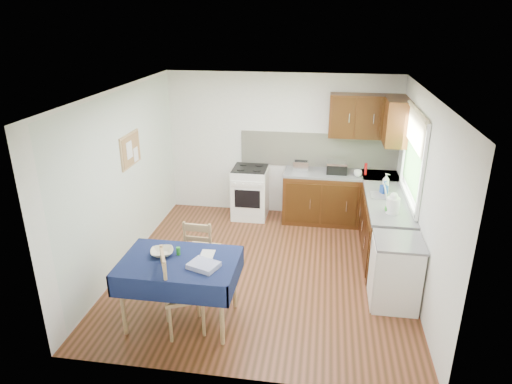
# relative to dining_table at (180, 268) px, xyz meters

# --- Properties ---
(floor) EXTENTS (4.20, 4.20, 0.00)m
(floor) POSITION_rel_dining_table_xyz_m (0.81, 1.27, -0.70)
(floor) COLOR #452912
(floor) RESTS_ON ground
(ceiling) EXTENTS (4.00, 4.20, 0.02)m
(ceiling) POSITION_rel_dining_table_xyz_m (0.81, 1.27, 1.80)
(ceiling) COLOR white
(ceiling) RESTS_ON wall_back
(wall_back) EXTENTS (4.00, 0.02, 2.50)m
(wall_back) POSITION_rel_dining_table_xyz_m (0.81, 3.37, 0.55)
(wall_back) COLOR white
(wall_back) RESTS_ON ground
(wall_front) EXTENTS (4.00, 0.02, 2.50)m
(wall_front) POSITION_rel_dining_table_xyz_m (0.81, -0.83, 0.55)
(wall_front) COLOR white
(wall_front) RESTS_ON ground
(wall_left) EXTENTS (0.02, 4.20, 2.50)m
(wall_left) POSITION_rel_dining_table_xyz_m (-1.19, 1.27, 0.55)
(wall_left) COLOR silver
(wall_left) RESTS_ON ground
(wall_right) EXTENTS (0.02, 4.20, 2.50)m
(wall_right) POSITION_rel_dining_table_xyz_m (2.81, 1.27, 0.55)
(wall_right) COLOR white
(wall_right) RESTS_ON ground
(base_cabinets) EXTENTS (1.90, 2.30, 0.86)m
(base_cabinets) POSITION_rel_dining_table_xyz_m (2.16, 2.53, -0.27)
(base_cabinets) COLOR #331B09
(base_cabinets) RESTS_ON ground
(worktop_back) EXTENTS (1.90, 0.60, 0.04)m
(worktop_back) POSITION_rel_dining_table_xyz_m (1.86, 3.07, 0.18)
(worktop_back) COLOR gray
(worktop_back) RESTS_ON base_cabinets
(worktop_right) EXTENTS (0.60, 1.70, 0.04)m
(worktop_right) POSITION_rel_dining_table_xyz_m (2.51, 1.92, 0.18)
(worktop_right) COLOR gray
(worktop_right) RESTS_ON base_cabinets
(worktop_corner) EXTENTS (0.60, 0.60, 0.04)m
(worktop_corner) POSITION_rel_dining_table_xyz_m (2.51, 3.07, 0.18)
(worktop_corner) COLOR gray
(worktop_corner) RESTS_ON base_cabinets
(splashback) EXTENTS (2.70, 0.02, 0.60)m
(splashback) POSITION_rel_dining_table_xyz_m (1.46, 3.35, 0.50)
(splashback) COLOR beige
(splashback) RESTS_ON wall_back
(upper_cabinets) EXTENTS (1.20, 0.85, 0.70)m
(upper_cabinets) POSITION_rel_dining_table_xyz_m (2.33, 3.07, 1.15)
(upper_cabinets) COLOR #331B09
(upper_cabinets) RESTS_ON wall_back
(stove) EXTENTS (0.60, 0.61, 0.92)m
(stove) POSITION_rel_dining_table_xyz_m (0.31, 3.07, -0.24)
(stove) COLOR white
(stove) RESTS_ON ground
(window) EXTENTS (0.04, 1.48, 1.26)m
(window) POSITION_rel_dining_table_xyz_m (2.78, 1.97, 0.95)
(window) COLOR #284F20
(window) RESTS_ON wall_right
(fridge) EXTENTS (0.58, 0.60, 0.89)m
(fridge) POSITION_rel_dining_table_xyz_m (2.51, 0.72, -0.26)
(fridge) COLOR white
(fridge) RESTS_ON ground
(corkboard) EXTENTS (0.04, 0.62, 0.47)m
(corkboard) POSITION_rel_dining_table_xyz_m (-1.16, 1.57, 0.90)
(corkboard) COLOR tan
(corkboard) RESTS_ON wall_left
(dining_table) EXTENTS (1.33, 0.90, 0.80)m
(dining_table) POSITION_rel_dining_table_xyz_m (0.00, 0.00, 0.00)
(dining_table) COLOR #0E1739
(dining_table) RESTS_ON ground
(chair_far) EXTENTS (0.43, 0.43, 0.94)m
(chair_far) POSITION_rel_dining_table_xyz_m (0.01, 0.85, -0.20)
(chair_far) COLOR tan
(chair_far) RESTS_ON ground
(chair_near) EXTENTS (0.60, 0.60, 1.02)m
(chair_near) POSITION_rel_dining_table_xyz_m (0.04, -0.18, -0.16)
(chair_near) COLOR tan
(chair_near) RESTS_ON ground
(toaster) EXTENTS (0.25, 0.16, 0.20)m
(toaster) POSITION_rel_dining_table_xyz_m (1.18, 3.07, 0.29)
(toaster) COLOR silver
(toaster) RESTS_ON worktop_back
(sandwich_press) EXTENTS (0.33, 0.29, 0.19)m
(sandwich_press) POSITION_rel_dining_table_xyz_m (1.78, 3.07, 0.30)
(sandwich_press) COLOR black
(sandwich_press) RESTS_ON worktop_back
(sauce_bottle) EXTENTS (0.05, 0.05, 0.20)m
(sauce_bottle) POSITION_rel_dining_table_xyz_m (2.26, 3.03, 0.30)
(sauce_bottle) COLOR red
(sauce_bottle) RESTS_ON worktop_back
(yellow_packet) EXTENTS (0.15, 0.12, 0.17)m
(yellow_packet) POSITION_rel_dining_table_xyz_m (1.73, 3.14, 0.28)
(yellow_packet) COLOR gold
(yellow_packet) RESTS_ON worktop_back
(dish_rack) EXTENTS (0.39, 0.30, 0.19)m
(dish_rack) POSITION_rel_dining_table_xyz_m (2.47, 2.09, 0.22)
(dish_rack) COLOR gray
(dish_rack) RESTS_ON worktop_right
(kettle) EXTENTS (0.17, 0.17, 0.29)m
(kettle) POSITION_rel_dining_table_xyz_m (2.51, 1.50, 0.33)
(kettle) COLOR white
(kettle) RESTS_ON worktop_right
(cup) EXTENTS (0.13, 0.13, 0.10)m
(cup) POSITION_rel_dining_table_xyz_m (2.13, 2.93, 0.25)
(cup) COLOR white
(cup) RESTS_ON worktop_back
(soap_bottle_a) EXTENTS (0.15, 0.15, 0.29)m
(soap_bottle_a) POSITION_rel_dining_table_xyz_m (2.50, 2.30, 0.34)
(soap_bottle_a) COLOR white
(soap_bottle_a) RESTS_ON worktop_right
(soap_bottle_b) EXTENTS (0.13, 0.13, 0.20)m
(soap_bottle_b) POSITION_rel_dining_table_xyz_m (2.46, 2.19, 0.30)
(soap_bottle_b) COLOR #1C47A5
(soap_bottle_b) RESTS_ON worktop_right
(soap_bottle_c) EXTENTS (0.16, 0.16, 0.17)m
(soap_bottle_c) POSITION_rel_dining_table_xyz_m (2.47, 1.51, 0.28)
(soap_bottle_c) COLOR #2B9227
(soap_bottle_c) RESTS_ON worktop_right
(plate_bowl) EXTENTS (0.33, 0.33, 0.06)m
(plate_bowl) POSITION_rel_dining_table_xyz_m (-0.23, 0.09, 0.14)
(plate_bowl) COLOR beige
(plate_bowl) RESTS_ON dining_table
(book) EXTENTS (0.17, 0.22, 0.02)m
(book) POSITION_rel_dining_table_xyz_m (0.21, 0.16, 0.11)
(book) COLOR white
(book) RESTS_ON dining_table
(spice_jar) EXTENTS (0.05, 0.05, 0.10)m
(spice_jar) POSITION_rel_dining_table_xyz_m (-0.05, 0.12, 0.15)
(spice_jar) COLOR #258827
(spice_jar) RESTS_ON dining_table
(tea_towel) EXTENTS (0.38, 0.34, 0.06)m
(tea_towel) POSITION_rel_dining_table_xyz_m (0.32, -0.11, 0.13)
(tea_towel) COLOR navy
(tea_towel) RESTS_ON dining_table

